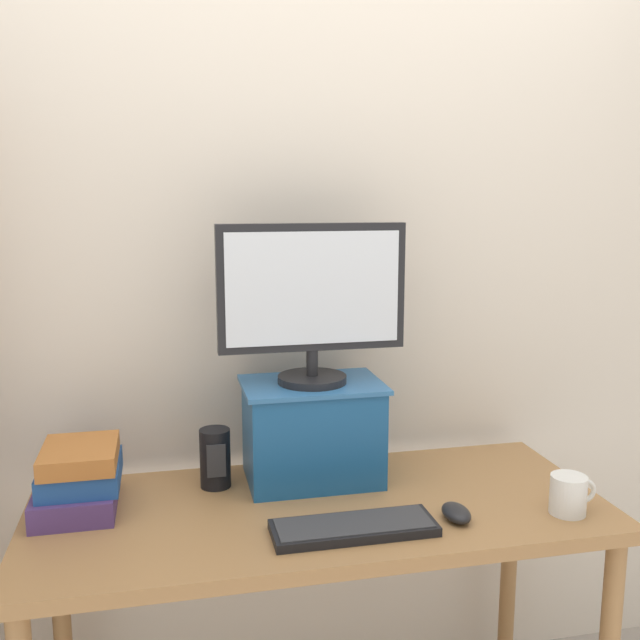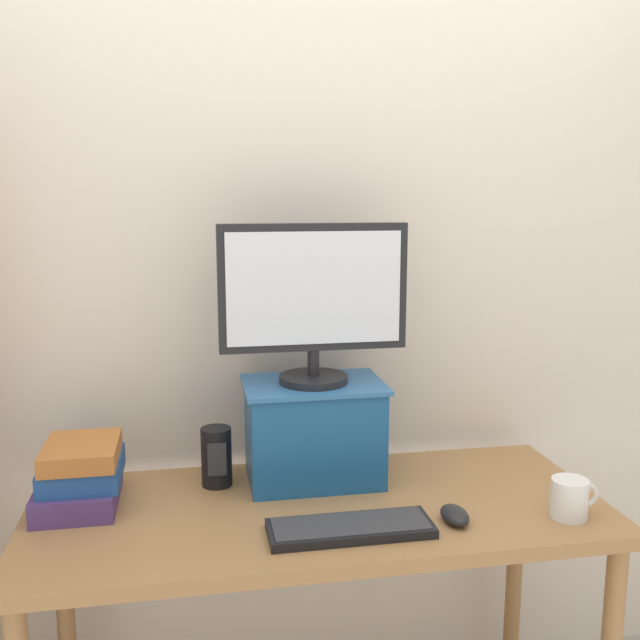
{
  "view_description": "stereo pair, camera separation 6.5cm",
  "coord_description": "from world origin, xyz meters",
  "px_view_note": "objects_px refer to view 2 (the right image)",
  "views": [
    {
      "loc": [
        -0.37,
        -1.67,
        1.56
      ],
      "look_at": [
        0.02,
        0.07,
        1.24
      ],
      "focal_mm": 40.0,
      "sensor_mm": 36.0,
      "label": 1
    },
    {
      "loc": [
        -0.31,
        -1.69,
        1.56
      ],
      "look_at": [
        0.02,
        0.07,
        1.24
      ],
      "focal_mm": 40.0,
      "sensor_mm": 36.0,
      "label": 2
    }
  ],
  "objects_px": {
    "computer_mouse": "(455,515)",
    "keyboard": "(350,528)",
    "desk": "(318,537)",
    "coffee_mug": "(570,498)",
    "computer_monitor": "(313,297)",
    "book_stack": "(80,476)",
    "riser_box": "(314,429)",
    "desk_speaker": "(216,457)"
  },
  "relations": [
    {
      "from": "riser_box",
      "to": "keyboard",
      "type": "xyz_separation_m",
      "value": [
        0.03,
        -0.33,
        -0.13
      ]
    },
    {
      "from": "desk",
      "to": "computer_mouse",
      "type": "distance_m",
      "value": 0.36
    },
    {
      "from": "book_stack",
      "to": "computer_monitor",
      "type": "bearing_deg",
      "value": 5.18
    },
    {
      "from": "desk",
      "to": "desk_speaker",
      "type": "xyz_separation_m",
      "value": [
        -0.25,
        0.17,
        0.17
      ]
    },
    {
      "from": "riser_box",
      "to": "computer_mouse",
      "type": "bearing_deg",
      "value": -47.97
    },
    {
      "from": "desk",
      "to": "desk_speaker",
      "type": "relative_size",
      "value": 9.12
    },
    {
      "from": "desk",
      "to": "desk_speaker",
      "type": "distance_m",
      "value": 0.35
    },
    {
      "from": "computer_monitor",
      "to": "book_stack",
      "type": "distance_m",
      "value": 0.75
    },
    {
      "from": "riser_box",
      "to": "coffee_mug",
      "type": "distance_m",
      "value": 0.68
    },
    {
      "from": "riser_box",
      "to": "book_stack",
      "type": "bearing_deg",
      "value": -174.68
    },
    {
      "from": "desk",
      "to": "riser_box",
      "type": "xyz_separation_m",
      "value": [
        0.02,
        0.16,
        0.23
      ]
    },
    {
      "from": "book_stack",
      "to": "desk_speaker",
      "type": "height_order",
      "value": "book_stack"
    },
    {
      "from": "computer_mouse",
      "to": "book_stack",
      "type": "height_order",
      "value": "book_stack"
    },
    {
      "from": "riser_box",
      "to": "computer_monitor",
      "type": "bearing_deg",
      "value": -90.0
    },
    {
      "from": "desk",
      "to": "desk_speaker",
      "type": "bearing_deg",
      "value": 145.47
    },
    {
      "from": "keyboard",
      "to": "desk",
      "type": "bearing_deg",
      "value": 105.23
    },
    {
      "from": "computer_monitor",
      "to": "book_stack",
      "type": "height_order",
      "value": "computer_monitor"
    },
    {
      "from": "computer_monitor",
      "to": "desk_speaker",
      "type": "relative_size",
      "value": 3.14
    },
    {
      "from": "computer_monitor",
      "to": "computer_mouse",
      "type": "height_order",
      "value": "computer_monitor"
    },
    {
      "from": "computer_monitor",
      "to": "desk_speaker",
      "type": "bearing_deg",
      "value": 177.93
    },
    {
      "from": "computer_monitor",
      "to": "riser_box",
      "type": "bearing_deg",
      "value": 90.0
    },
    {
      "from": "computer_mouse",
      "to": "coffee_mug",
      "type": "relative_size",
      "value": 0.86
    },
    {
      "from": "coffee_mug",
      "to": "computer_monitor",
      "type": "bearing_deg",
      "value": 149.03
    },
    {
      "from": "desk",
      "to": "riser_box",
      "type": "distance_m",
      "value": 0.29
    },
    {
      "from": "computer_mouse",
      "to": "riser_box",
      "type": "bearing_deg",
      "value": 132.03
    },
    {
      "from": "coffee_mug",
      "to": "keyboard",
      "type": "bearing_deg",
      "value": 178.3
    },
    {
      "from": "computer_monitor",
      "to": "coffee_mug",
      "type": "height_order",
      "value": "computer_monitor"
    },
    {
      "from": "computer_mouse",
      "to": "book_stack",
      "type": "distance_m",
      "value": 0.94
    },
    {
      "from": "computer_mouse",
      "to": "keyboard",
      "type": "bearing_deg",
      "value": -177.86
    },
    {
      "from": "keyboard",
      "to": "computer_monitor",
      "type": "bearing_deg",
      "value": 95.06
    },
    {
      "from": "keyboard",
      "to": "desk_speaker",
      "type": "xyz_separation_m",
      "value": [
        -0.3,
        0.34,
        0.07
      ]
    },
    {
      "from": "riser_box",
      "to": "desk_speaker",
      "type": "distance_m",
      "value": 0.27
    },
    {
      "from": "keyboard",
      "to": "book_stack",
      "type": "height_order",
      "value": "book_stack"
    },
    {
      "from": "desk",
      "to": "coffee_mug",
      "type": "bearing_deg",
      "value": -17.24
    },
    {
      "from": "computer_monitor",
      "to": "coffee_mug",
      "type": "relative_size",
      "value": 4.17
    },
    {
      "from": "riser_box",
      "to": "computer_monitor",
      "type": "distance_m",
      "value": 0.37
    },
    {
      "from": "desk",
      "to": "book_stack",
      "type": "bearing_deg",
      "value": 169.82
    },
    {
      "from": "keyboard",
      "to": "desk_speaker",
      "type": "distance_m",
      "value": 0.46
    },
    {
      "from": "keyboard",
      "to": "book_stack",
      "type": "distance_m",
      "value": 0.7
    },
    {
      "from": "riser_box",
      "to": "desk_speaker",
      "type": "xyz_separation_m",
      "value": [
        -0.27,
        0.01,
        -0.06
      ]
    },
    {
      "from": "desk",
      "to": "book_stack",
      "type": "xyz_separation_m",
      "value": [
        -0.6,
        0.11,
        0.17
      ]
    },
    {
      "from": "keyboard",
      "to": "book_stack",
      "type": "bearing_deg",
      "value": 156.78
    }
  ]
}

